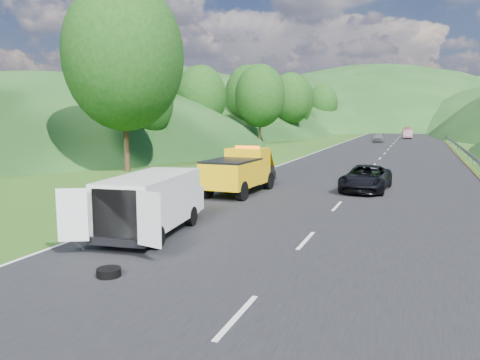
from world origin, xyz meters
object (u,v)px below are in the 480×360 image
at_px(tow_truck, 240,171).
at_px(child, 166,216).
at_px(woman, 177,213).
at_px(worker, 126,248).
at_px(passing_suv, 365,191).
at_px(suitcase, 135,200).
at_px(spare_tire, 109,277).
at_px(white_van, 153,201).

xyz_separation_m(tow_truck, child, (-0.85, -6.01, -1.15)).
bearing_deg(tow_truck, woman, -96.05).
xyz_separation_m(worker, passing_suv, (5.58, 13.42, 0.00)).
distance_m(suitcase, spare_tire, 9.03).
xyz_separation_m(tow_truck, worker, (0.27, -10.35, -1.15)).
xyz_separation_m(tow_truck, passing_suv, (5.85, 3.07, -1.15)).
relative_size(child, spare_tire, 1.49).
height_order(woman, suitcase, woman).
xyz_separation_m(child, passing_suv, (6.70, 9.08, 0.00)).
bearing_deg(tow_truck, worker, -86.52).
distance_m(white_van, worker, 2.03).
distance_m(tow_truck, suitcase, 5.73).
height_order(woman, passing_suv, woman).
bearing_deg(spare_tire, passing_suv, 74.07).
bearing_deg(white_van, worker, -95.41).
bearing_deg(woman, white_van, 175.04).
xyz_separation_m(white_van, woman, (-0.97, 3.38, -1.13)).
xyz_separation_m(suitcase, passing_suv, (8.91, 7.84, -0.27)).
relative_size(child, worker, 0.50).
bearing_deg(worker, tow_truck, 84.65).
relative_size(suitcase, passing_suv, 0.11).
xyz_separation_m(woman, worker, (1.02, -5.06, 0.00)).
relative_size(tow_truck, woman, 3.81).
distance_m(white_van, passing_suv, 13.07).
bearing_deg(worker, woman, 94.53).
height_order(suitcase, spare_tire, suitcase).
height_order(child, passing_suv, passing_suv).
bearing_deg(white_van, passing_suv, 57.31).
bearing_deg(worker, spare_tire, -71.31).
xyz_separation_m(white_van, passing_suv, (5.63, 11.74, -1.13)).
distance_m(child, suitcase, 2.54).
bearing_deg(white_van, child, 104.87).
relative_size(tow_truck, worker, 3.13).
bearing_deg(woman, worker, 170.41).
xyz_separation_m(child, spare_tire, (2.22, -6.64, 0.00)).
distance_m(worker, suitcase, 6.50).
bearing_deg(child, spare_tire, -44.89).
bearing_deg(suitcase, child, -29.30).
bearing_deg(suitcase, worker, -59.21).
bearing_deg(spare_tire, suitcase, 119.31).
bearing_deg(woman, passing_suv, -59.26).
xyz_separation_m(spare_tire, passing_suv, (4.49, 15.71, 0.00)).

